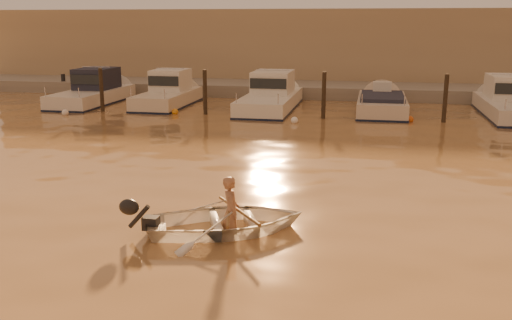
% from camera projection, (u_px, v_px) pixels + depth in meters
% --- Properties ---
extents(ground_plane, '(160.00, 160.00, 0.00)m').
position_uv_depth(ground_plane, '(274.00, 230.00, 11.51)').
color(ground_plane, olive).
rests_on(ground_plane, ground).
extents(dinghy, '(3.81, 3.34, 0.66)m').
position_uv_depth(dinghy, '(226.00, 221.00, 11.41)').
color(dinghy, white).
rests_on(dinghy, ground_plane).
extents(person, '(0.52, 0.61, 1.43)m').
position_uv_depth(person, '(231.00, 211.00, 11.38)').
color(person, '#9B6A4D').
rests_on(person, dinghy).
extents(outboard_motor, '(0.98, 0.72, 0.70)m').
position_uv_depth(outboard_motor, '(150.00, 223.00, 11.09)').
color(outboard_motor, black).
rests_on(outboard_motor, dinghy).
extents(oar_port, '(1.26, 1.75, 0.13)m').
position_uv_depth(oar_port, '(238.00, 210.00, 11.41)').
color(oar_port, brown).
rests_on(oar_port, dinghy).
extents(oar_starboard, '(0.54, 2.06, 0.13)m').
position_uv_depth(oar_starboard, '(229.00, 211.00, 11.37)').
color(oar_starboard, brown).
rests_on(oar_starboard, dinghy).
extents(moored_boat_0, '(2.12, 6.80, 1.75)m').
position_uv_depth(moored_boat_0, '(92.00, 91.00, 28.94)').
color(moored_boat_0, silver).
rests_on(moored_boat_0, ground_plane).
extents(moored_boat_1, '(2.02, 6.08, 1.75)m').
position_uv_depth(moored_boat_1, '(167.00, 93.00, 28.16)').
color(moored_boat_1, beige).
rests_on(moored_boat_1, ground_plane).
extents(moored_boat_2, '(2.25, 7.56, 1.75)m').
position_uv_depth(moored_boat_2, '(270.00, 96.00, 27.15)').
color(moored_boat_2, white).
rests_on(moored_boat_2, ground_plane).
extents(moored_boat_3, '(2.15, 6.18, 0.95)m').
position_uv_depth(moored_boat_3, '(382.00, 107.00, 26.24)').
color(moored_boat_3, beige).
rests_on(moored_boat_3, ground_plane).
extents(moored_boat_4, '(2.33, 7.16, 1.75)m').
position_uv_depth(moored_boat_4, '(512.00, 102.00, 25.06)').
color(moored_boat_4, beige).
rests_on(moored_boat_4, ground_plane).
extents(piling_0, '(0.18, 0.18, 2.20)m').
position_uv_depth(piling_0, '(102.00, 92.00, 26.46)').
color(piling_0, '#2D2319').
rests_on(piling_0, ground_plane).
extents(piling_1, '(0.18, 0.18, 2.20)m').
position_uv_depth(piling_1, '(205.00, 95.00, 25.50)').
color(piling_1, '#2D2319').
rests_on(piling_1, ground_plane).
extents(piling_2, '(0.18, 0.18, 2.20)m').
position_uv_depth(piling_2, '(324.00, 98.00, 24.47)').
color(piling_2, '#2D2319').
rests_on(piling_2, ground_plane).
extents(piling_3, '(0.18, 0.18, 2.20)m').
position_uv_depth(piling_3, '(445.00, 101.00, 23.50)').
color(piling_3, '#2D2319').
rests_on(piling_3, ground_plane).
extents(fender_a, '(0.30, 0.30, 0.30)m').
position_uv_depth(fender_a, '(65.00, 113.00, 25.54)').
color(fender_a, white).
rests_on(fender_a, ground_plane).
extents(fender_b, '(0.30, 0.30, 0.30)m').
position_uv_depth(fender_b, '(175.00, 112.00, 25.78)').
color(fender_b, orange).
rests_on(fender_b, ground_plane).
extents(fender_c, '(0.30, 0.30, 0.30)m').
position_uv_depth(fender_c, '(294.00, 120.00, 23.57)').
color(fender_c, white).
rests_on(fender_c, ground_plane).
extents(fender_d, '(0.30, 0.30, 0.30)m').
position_uv_depth(fender_d, '(410.00, 119.00, 23.81)').
color(fender_d, '#D85D19').
rests_on(fender_d, ground_plane).
extents(fender_e, '(0.30, 0.30, 0.30)m').
position_uv_depth(fender_e, '(508.00, 125.00, 22.52)').
color(fender_e, white).
rests_on(fender_e, ground_plane).
extents(quay, '(52.00, 4.00, 1.00)m').
position_uv_depth(quay, '(339.00, 93.00, 31.94)').
color(quay, gray).
rests_on(quay, ground_plane).
extents(waterfront_building, '(46.00, 7.00, 4.80)m').
position_uv_depth(waterfront_building, '(345.00, 48.00, 36.64)').
color(waterfront_building, '#9E8466').
rests_on(waterfront_building, quay).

